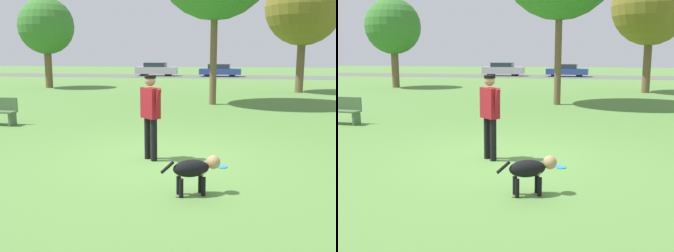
% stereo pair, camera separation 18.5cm
% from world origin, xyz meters
% --- Properties ---
extents(ground_plane, '(120.00, 120.00, 0.00)m').
position_xyz_m(ground_plane, '(0.00, 0.00, 0.00)').
color(ground_plane, '#56843D').
extents(far_road_strip, '(120.00, 6.00, 0.01)m').
position_xyz_m(far_road_strip, '(0.00, 31.13, 0.01)').
color(far_road_strip, '#5B5B59').
rests_on(far_road_strip, ground_plane).
extents(person, '(0.57, 0.52, 1.75)m').
position_xyz_m(person, '(-0.29, -0.09, 1.04)').
color(person, black).
rests_on(person, ground_plane).
extents(dog, '(0.93, 0.53, 0.61)m').
position_xyz_m(dog, '(0.83, -1.98, 0.41)').
color(dog, black).
rests_on(dog, ground_plane).
extents(frisbee, '(0.22, 0.22, 0.02)m').
position_xyz_m(frisbee, '(1.18, -0.40, 0.01)').
color(frisbee, '#268CE5').
rests_on(frisbee, ground_plane).
extents(tree_far_right, '(4.23, 4.23, 6.85)m').
position_xyz_m(tree_far_right, '(4.91, 15.64, 4.71)').
color(tree_far_right, brown).
rests_on(tree_far_right, ground_plane).
extents(tree_far_left, '(3.53, 3.53, 5.69)m').
position_xyz_m(tree_far_left, '(-10.68, 16.19, 3.89)').
color(tree_far_left, brown).
rests_on(tree_far_left, ground_plane).
extents(parked_car_silver, '(4.14, 1.87, 1.33)m').
position_xyz_m(parked_car_silver, '(-6.63, 31.22, 0.67)').
color(parked_car_silver, '#B7B7BC').
rests_on(parked_car_silver, ground_plane).
extents(parked_car_blue, '(4.05, 1.98, 1.21)m').
position_xyz_m(parked_car_blue, '(-0.27, 31.16, 0.61)').
color(parked_car_blue, '#284293').
rests_on(parked_car_blue, ground_plane).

